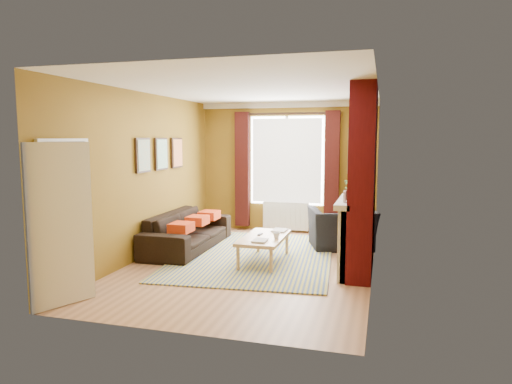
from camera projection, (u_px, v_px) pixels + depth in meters
ground at (252, 264)px, 7.42m from camera, size 5.50×5.50×0.00m
room_walls at (294, 179)px, 7.36m from camera, size 3.82×5.54×2.83m
striped_rug at (255, 255)px, 7.91m from camera, size 2.91×3.83×0.02m
sofa at (188, 231)px, 8.39m from camera, size 0.93×2.33×0.68m
armchair at (342, 229)px, 8.43m from camera, size 1.39×1.30×0.74m
coffee_table at (264, 239)px, 7.47m from camera, size 0.66×1.31×0.44m
wicker_stool at (322, 227)px, 9.29m from camera, size 0.48×0.48×0.46m
floor_lamp at (354, 177)px, 9.17m from camera, size 0.28×0.28×1.59m
book_a at (253, 240)px, 7.12m from camera, size 0.22×0.30×0.03m
book_b at (273, 230)px, 7.92m from camera, size 0.25×0.34×0.02m
mug at (276, 236)px, 7.26m from camera, size 0.13×0.13×0.10m
tv_remote at (260, 234)px, 7.57m from camera, size 0.05×0.15×0.02m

